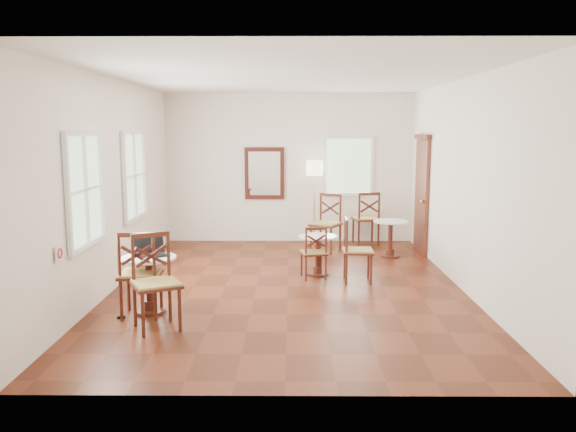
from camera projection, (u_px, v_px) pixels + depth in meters
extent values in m
plane|color=#57200F|center=(288.00, 286.00, 8.41)|extent=(7.00, 7.00, 0.00)
cube|color=white|center=(289.00, 168.00, 11.65)|extent=(5.00, 0.02, 3.00)
cube|color=white|center=(285.00, 225.00, 4.72)|extent=(5.00, 0.02, 3.00)
cube|color=white|center=(113.00, 184.00, 8.20)|extent=(0.02, 7.00, 3.00)
cube|color=white|center=(463.00, 185.00, 8.17)|extent=(0.02, 7.00, 3.00)
cube|color=white|center=(288.00, 77.00, 7.96)|extent=(5.00, 7.00, 0.02)
cube|color=#612C1B|center=(422.00, 197.00, 10.61)|extent=(0.06, 0.90, 2.10)
cube|color=#4E1E13|center=(423.00, 137.00, 10.44)|extent=(0.08, 1.02, 0.08)
sphere|color=#BF8C3F|center=(422.00, 201.00, 10.30)|extent=(0.07, 0.07, 0.07)
cube|color=#441712|center=(264.00, 173.00, 11.62)|extent=(0.80, 0.05, 1.05)
cube|color=white|center=(264.00, 173.00, 11.59)|extent=(0.64, 0.02, 0.88)
cube|color=white|center=(59.00, 253.00, 6.21)|extent=(0.02, 0.16, 0.16)
torus|color=red|center=(60.00, 253.00, 6.21)|extent=(0.02, 0.12, 0.12)
cube|color=white|center=(85.00, 190.00, 7.01)|extent=(0.06, 1.22, 1.42)
cube|color=white|center=(134.00, 175.00, 9.18)|extent=(0.06, 1.22, 1.42)
cube|color=white|center=(348.00, 166.00, 11.60)|extent=(1.02, 0.06, 1.22)
cylinder|color=#4E1E13|center=(151.00, 311.00, 7.21)|extent=(0.39, 0.39, 0.04)
cylinder|color=#4E1E13|center=(150.00, 305.00, 7.20)|extent=(0.15, 0.15, 0.12)
cylinder|color=#441712|center=(149.00, 283.00, 7.15)|extent=(0.09, 0.09, 0.58)
cylinder|color=#4E1E13|center=(149.00, 261.00, 7.11)|extent=(0.14, 0.14, 0.06)
cylinder|color=white|center=(149.00, 258.00, 7.11)|extent=(0.68, 0.68, 0.03)
cylinder|color=#4E1E13|center=(318.00, 274.00, 9.07)|extent=(0.34, 0.34, 0.03)
cylinder|color=#4E1E13|center=(318.00, 270.00, 9.06)|extent=(0.14, 0.14, 0.10)
cylinder|color=#441712|center=(318.00, 254.00, 9.02)|extent=(0.08, 0.08, 0.51)
cylinder|color=#4E1E13|center=(318.00, 239.00, 8.99)|extent=(0.12, 0.12, 0.05)
cylinder|color=white|center=(318.00, 237.00, 8.98)|extent=(0.60, 0.60, 0.03)
cylinder|color=#4E1E13|center=(390.00, 256.00, 10.38)|extent=(0.36, 0.36, 0.04)
cylinder|color=#4E1E13|center=(390.00, 252.00, 10.37)|extent=(0.14, 0.14, 0.11)
cylinder|color=#441712|center=(390.00, 237.00, 10.33)|extent=(0.08, 0.08, 0.53)
cylinder|color=#4E1E13|center=(391.00, 224.00, 10.29)|extent=(0.12, 0.12, 0.05)
cylinder|color=white|center=(391.00, 221.00, 10.28)|extent=(0.62, 0.62, 0.03)
cylinder|color=#4E1E13|center=(161.00, 290.00, 7.28)|extent=(0.04, 0.04, 0.51)
cylinder|color=#4E1E13|center=(155.00, 300.00, 6.88)|extent=(0.04, 0.04, 0.51)
cylinder|color=#4E1E13|center=(129.00, 291.00, 7.26)|extent=(0.04, 0.04, 0.51)
cylinder|color=#4E1E13|center=(121.00, 300.00, 6.86)|extent=(0.04, 0.04, 0.51)
cube|color=#4E1E13|center=(141.00, 275.00, 7.03)|extent=(0.53, 0.53, 0.03)
cube|color=#AA8844|center=(141.00, 273.00, 7.03)|extent=(0.50, 0.50, 0.05)
cylinder|color=#4E1E13|center=(154.00, 256.00, 6.80)|extent=(0.04, 0.04, 0.56)
cylinder|color=#4E1E13|center=(119.00, 257.00, 6.78)|extent=(0.04, 0.04, 0.56)
cube|color=#4E1E13|center=(136.00, 235.00, 6.75)|extent=(0.43, 0.07, 0.06)
cube|color=#441712|center=(136.00, 255.00, 6.79)|extent=(0.37, 0.05, 0.25)
cube|color=#441712|center=(136.00, 255.00, 6.79)|extent=(0.37, 0.05, 0.25)
cylinder|color=#4E1E13|center=(143.00, 315.00, 6.29)|extent=(0.04, 0.04, 0.52)
cylinder|color=#4E1E13|center=(135.00, 305.00, 6.66)|extent=(0.04, 0.04, 0.52)
cylinder|color=#4E1E13|center=(180.00, 310.00, 6.48)|extent=(0.04, 0.04, 0.52)
cylinder|color=#4E1E13|center=(170.00, 300.00, 6.84)|extent=(0.04, 0.04, 0.52)
cube|color=#4E1E13|center=(156.00, 285.00, 6.53)|extent=(0.68, 0.68, 0.03)
cube|color=#AA8844|center=(156.00, 284.00, 6.53)|extent=(0.65, 0.65, 0.05)
cylinder|color=#4E1E13|center=(133.00, 259.00, 6.58)|extent=(0.04, 0.04, 0.57)
cylinder|color=#4E1E13|center=(168.00, 256.00, 6.76)|extent=(0.04, 0.04, 0.57)
cube|color=#4E1E13|center=(150.00, 235.00, 6.63)|extent=(0.41, 0.24, 0.06)
cube|color=#441712|center=(151.00, 256.00, 6.67)|extent=(0.34, 0.20, 0.25)
cube|color=#441712|center=(151.00, 256.00, 6.67)|extent=(0.34, 0.20, 0.25)
cylinder|color=#4E1E13|center=(321.00, 263.00, 9.04)|extent=(0.03, 0.03, 0.39)
cylinder|color=#4E1E13|center=(326.00, 268.00, 8.74)|extent=(0.03, 0.03, 0.39)
cylinder|color=#4E1E13|center=(302.00, 264.00, 8.98)|extent=(0.03, 0.03, 0.39)
cylinder|color=#4E1E13|center=(306.00, 269.00, 8.68)|extent=(0.03, 0.03, 0.39)
cube|color=#4E1E13|center=(314.00, 253.00, 8.83)|extent=(0.45, 0.45, 0.03)
cube|color=#AA8844|center=(314.00, 252.00, 8.83)|extent=(0.43, 0.43, 0.03)
cylinder|color=#4E1E13|center=(326.00, 241.00, 8.68)|extent=(0.03, 0.03, 0.43)
cylinder|color=#4E1E13|center=(306.00, 242.00, 8.62)|extent=(0.03, 0.03, 0.43)
cube|color=#4E1E13|center=(316.00, 229.00, 8.62)|extent=(0.33, 0.09, 0.04)
cube|color=#441712|center=(316.00, 241.00, 8.65)|extent=(0.28, 0.08, 0.19)
cube|color=#441712|center=(316.00, 241.00, 8.65)|extent=(0.28, 0.08, 0.19)
cylinder|color=#4E1E13|center=(371.00, 270.00, 8.47)|extent=(0.04, 0.04, 0.46)
cylinder|color=#4E1E13|center=(346.00, 269.00, 8.48)|extent=(0.04, 0.04, 0.46)
cylinder|color=#4E1E13|center=(368.00, 264.00, 8.83)|extent=(0.04, 0.04, 0.46)
cylinder|color=#4E1E13|center=(345.00, 264.00, 8.84)|extent=(0.04, 0.04, 0.46)
cube|color=#4E1E13|center=(358.00, 252.00, 8.62)|extent=(0.46, 0.46, 0.03)
cube|color=#AA8844|center=(358.00, 251.00, 8.62)|extent=(0.44, 0.44, 0.04)
cylinder|color=#4E1E13|center=(347.00, 237.00, 8.41)|extent=(0.04, 0.04, 0.51)
cylinder|color=#4E1E13|center=(345.00, 233.00, 8.77)|extent=(0.04, 0.04, 0.51)
cube|color=#4E1E13|center=(346.00, 220.00, 8.55)|extent=(0.05, 0.39, 0.05)
cube|color=#441712|center=(346.00, 235.00, 8.59)|extent=(0.03, 0.33, 0.22)
cube|color=#441712|center=(346.00, 235.00, 8.59)|extent=(0.03, 0.33, 0.22)
cylinder|color=#4E1E13|center=(372.00, 230.00, 11.72)|extent=(0.04, 0.04, 0.50)
cylinder|color=#4E1E13|center=(378.00, 233.00, 11.33)|extent=(0.04, 0.04, 0.50)
cylinder|color=#4E1E13|center=(353.00, 230.00, 11.65)|extent=(0.04, 0.04, 0.50)
cylinder|color=#4E1E13|center=(359.00, 234.00, 11.26)|extent=(0.04, 0.04, 0.50)
cube|color=#4E1E13|center=(366.00, 219.00, 11.45)|extent=(0.57, 0.57, 0.03)
cube|color=#AA8844|center=(366.00, 218.00, 11.45)|extent=(0.54, 0.54, 0.04)
cylinder|color=#4E1E13|center=(379.00, 207.00, 11.25)|extent=(0.04, 0.04, 0.56)
cylinder|color=#4E1E13|center=(359.00, 207.00, 11.18)|extent=(0.04, 0.04, 0.56)
cube|color=#4E1E13|center=(369.00, 194.00, 11.18)|extent=(0.42, 0.11, 0.06)
cube|color=#441712|center=(369.00, 206.00, 11.21)|extent=(0.36, 0.09, 0.25)
cube|color=#441712|center=(369.00, 206.00, 11.21)|extent=(0.36, 0.09, 0.25)
cylinder|color=#4E1E13|center=(311.00, 239.00, 10.68)|extent=(0.04, 0.04, 0.51)
cylinder|color=#4E1E13|center=(321.00, 236.00, 11.03)|extent=(0.04, 0.04, 0.51)
cylinder|color=#4E1E13|center=(331.00, 241.00, 10.48)|extent=(0.04, 0.04, 0.51)
cylinder|color=#4E1E13|center=(340.00, 238.00, 10.84)|extent=(0.04, 0.04, 0.51)
cube|color=#4E1E13|center=(326.00, 225.00, 10.72)|extent=(0.68, 0.68, 0.03)
cube|color=#AA8844|center=(326.00, 224.00, 10.72)|extent=(0.65, 0.65, 0.05)
cylinder|color=#4E1E13|center=(321.00, 208.00, 10.95)|extent=(0.04, 0.04, 0.57)
cylinder|color=#4E1E13|center=(340.00, 209.00, 10.76)|extent=(0.04, 0.04, 0.57)
cube|color=#4E1E13|center=(331.00, 195.00, 10.82)|extent=(0.40, 0.24, 0.06)
cube|color=#441712|center=(331.00, 208.00, 10.85)|extent=(0.34, 0.20, 0.25)
cube|color=#441712|center=(331.00, 208.00, 10.85)|extent=(0.34, 0.20, 0.25)
cylinder|color=#BF8C3F|center=(314.00, 243.00, 11.52)|extent=(0.27, 0.27, 0.03)
cylinder|color=#BF8C3F|center=(314.00, 206.00, 11.41)|extent=(0.02, 0.02, 1.53)
cylinder|color=beige|center=(314.00, 168.00, 11.29)|extent=(0.32, 0.32, 0.29)
cube|color=black|center=(153.00, 255.00, 7.15)|extent=(0.46, 0.42, 0.02)
cube|color=black|center=(153.00, 254.00, 7.15)|extent=(0.34, 0.29, 0.00)
cube|color=black|center=(149.00, 243.00, 7.24)|extent=(0.36, 0.26, 0.25)
cube|color=silver|center=(149.00, 243.00, 7.24)|extent=(0.31, 0.22, 0.21)
ellipsoid|color=black|center=(139.00, 256.00, 7.09)|extent=(0.10, 0.07, 0.03)
cylinder|color=black|center=(135.00, 254.00, 7.08)|extent=(0.08, 0.08, 0.09)
torus|color=black|center=(138.00, 254.00, 7.08)|extent=(0.06, 0.01, 0.06)
cylinder|color=white|center=(155.00, 253.00, 7.11)|extent=(0.05, 0.05, 0.09)
cube|color=black|center=(121.00, 317.00, 6.97)|extent=(0.09, 0.05, 0.03)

